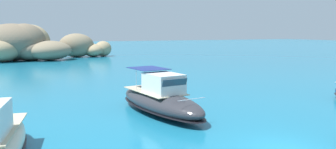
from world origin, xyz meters
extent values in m
plane|color=#197093|center=(0.00, 0.00, 0.00)|extent=(400.00, 400.00, 0.00)
ellipsoid|color=#9E8966|center=(-15.40, 62.01, 2.47)|extent=(7.86, 8.26, 4.93)
ellipsoid|color=#756651|center=(-10.78, 64.00, 3.95)|extent=(10.45, 9.63, 7.90)
ellipsoid|color=#756651|center=(-13.09, 64.93, 3.95)|extent=(13.72, 12.33, 7.89)
ellipsoid|color=#9E8966|center=(-9.60, 66.75, 3.89)|extent=(9.15, 11.31, 7.77)
ellipsoid|color=#756651|center=(-9.47, 63.23, 2.30)|extent=(9.51, 10.23, 4.61)
ellipsoid|color=#84755B|center=(-6.05, 62.20, 2.12)|extent=(12.06, 11.48, 4.23)
ellipsoid|color=#9E8966|center=(4.76, 68.58, 1.59)|extent=(5.91, 7.53, 3.18)
ellipsoid|color=#9E8966|center=(7.24, 68.68, 1.91)|extent=(5.95, 5.90, 3.82)
ellipsoid|color=#84755B|center=(0.76, 68.67, 2.87)|extent=(8.37, 6.18, 5.74)
ellipsoid|color=#2D2D33|center=(-2.85, 9.55, 0.87)|extent=(4.36, 10.54, 1.74)
ellipsoid|color=black|center=(-2.85, 9.55, 0.48)|extent=(4.44, 10.75, 0.21)
cube|color=#C6B793|center=(-2.94, 10.31, 1.61)|extent=(3.31, 5.92, 0.06)
cube|color=silver|center=(-2.78, 9.05, 2.36)|extent=(2.50, 3.12, 1.43)
cube|color=#2D4756|center=(-2.59, 7.61, 2.50)|extent=(2.02, 0.57, 0.76)
cylinder|color=silver|center=(-2.33, 5.60, 1.79)|extent=(2.14, 0.31, 0.04)
cube|color=navy|center=(-3.07, 11.33, 3.25)|extent=(2.77, 3.35, 0.04)
cylinder|color=silver|center=(-2.01, 11.47, 2.43)|extent=(0.03, 0.03, 1.64)
cylinder|color=silver|center=(-4.14, 11.19, 2.43)|extent=(0.03, 0.03, 1.64)
camera|label=1|loc=(-12.39, -12.44, 6.10)|focal=34.77mm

